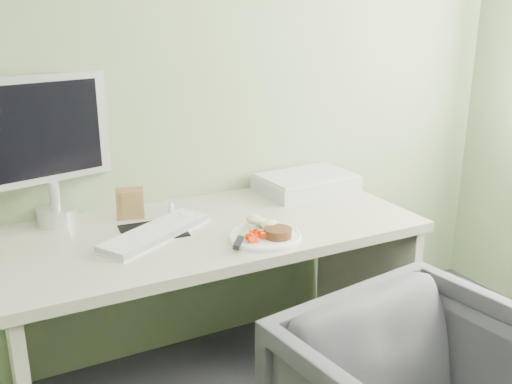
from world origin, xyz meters
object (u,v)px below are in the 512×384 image
plate (265,237)px  scanner (306,183)px  desk (214,268)px  monitor (48,142)px

plate → scanner: scanner is taller
desk → plate: 0.31m
plate → scanner: 0.62m
desk → monitor: (-0.54, 0.32, 0.51)m
scanner → desk: bearing=-163.1°
scanner → monitor: (-1.10, 0.10, 0.29)m
desk → monitor: 0.80m
desk → plate: (0.12, -0.21, 0.19)m
desk → monitor: bearing=149.5°
monitor → scanner: bearing=-19.1°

